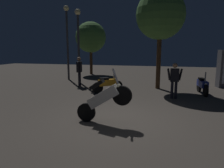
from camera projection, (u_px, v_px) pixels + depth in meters
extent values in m
plane|color=#4C443D|center=(118.00, 120.00, 6.25)|extent=(40.00, 40.00, 0.00)
cylinder|color=black|center=(86.00, 112.00, 6.15)|extent=(0.56, 0.11, 0.56)
cylinder|color=black|center=(122.00, 96.00, 5.76)|extent=(0.56, 0.11, 0.56)
cube|color=beige|center=(104.00, 96.00, 5.92)|extent=(0.97, 0.32, 0.76)
cube|color=black|center=(97.00, 84.00, 5.91)|extent=(0.43, 0.25, 0.32)
cylinder|color=gray|center=(115.00, 76.00, 5.72)|extent=(0.21, 0.06, 0.44)
sphere|color=#F2EABF|center=(119.00, 86.00, 5.74)|extent=(0.12, 0.12, 0.12)
cylinder|color=black|center=(98.00, 88.00, 9.94)|extent=(0.49, 0.44, 0.56)
cylinder|color=black|center=(117.00, 86.00, 10.43)|extent=(0.49, 0.44, 0.56)
cube|color=orange|center=(108.00, 82.00, 10.15)|extent=(0.91, 0.85, 0.30)
cube|color=black|center=(104.00, 79.00, 10.02)|extent=(0.49, 0.47, 0.10)
cylinder|color=gray|center=(114.00, 75.00, 10.24)|extent=(0.08, 0.08, 0.45)
sphere|color=#F2EABF|center=(116.00, 81.00, 10.34)|extent=(0.12, 0.12, 0.12)
cylinder|color=black|center=(199.00, 86.00, 10.36)|extent=(0.16, 0.57, 0.56)
cylinder|color=black|center=(206.00, 91.00, 9.29)|extent=(0.16, 0.57, 0.56)
cube|color=navy|center=(203.00, 84.00, 9.79)|extent=(0.40, 0.98, 0.30)
cube|color=black|center=(202.00, 79.00, 9.95)|extent=(0.28, 0.46, 0.10)
cylinder|color=gray|center=(205.00, 77.00, 9.38)|extent=(0.07, 0.07, 0.45)
sphere|color=#F2EABF|center=(205.00, 84.00, 9.34)|extent=(0.12, 0.12, 0.12)
cylinder|color=black|center=(79.00, 79.00, 11.80)|extent=(0.12, 0.12, 0.82)
cylinder|color=black|center=(80.00, 79.00, 11.95)|extent=(0.12, 0.12, 0.82)
cube|color=black|center=(79.00, 67.00, 11.75)|extent=(0.28, 0.39, 0.61)
sphere|color=#9E7251|center=(79.00, 59.00, 11.67)|extent=(0.23, 0.23, 0.23)
cylinder|color=black|center=(78.00, 67.00, 11.51)|extent=(0.11, 0.19, 0.56)
cylinder|color=black|center=(80.00, 66.00, 11.98)|extent=(0.11, 0.19, 0.56)
cylinder|color=black|center=(176.00, 90.00, 8.91)|extent=(0.12, 0.12, 0.76)
cylinder|color=black|center=(172.00, 90.00, 8.94)|extent=(0.12, 0.12, 0.76)
cube|color=black|center=(175.00, 75.00, 8.81)|extent=(0.37, 0.25, 0.56)
sphere|color=#9E7251|center=(175.00, 65.00, 8.74)|extent=(0.21, 0.21, 0.21)
cylinder|color=black|center=(180.00, 75.00, 8.76)|extent=(0.18, 0.10, 0.52)
cylinder|color=black|center=(169.00, 74.00, 8.86)|extent=(0.18, 0.10, 0.52)
cylinder|color=#38383D|center=(79.00, 50.00, 12.76)|extent=(0.14, 0.14, 4.22)
sphere|color=#F9E59E|center=(78.00, 12.00, 12.38)|extent=(0.36, 0.36, 0.36)
cylinder|color=#38383D|center=(68.00, 46.00, 14.12)|extent=(0.14, 0.14, 4.69)
sphere|color=#F9E59E|center=(66.00, 8.00, 13.69)|extent=(0.36, 0.36, 0.36)
cylinder|color=#4C331E|center=(159.00, 61.00, 11.02)|extent=(0.24, 0.24, 3.00)
sphere|color=#477A38|center=(160.00, 15.00, 10.61)|extent=(2.55, 2.55, 2.55)
cylinder|color=#4C331E|center=(91.00, 61.00, 17.41)|extent=(0.24, 0.24, 2.21)
sphere|color=#477A38|center=(91.00, 37.00, 17.07)|extent=(2.54, 2.54, 2.54)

